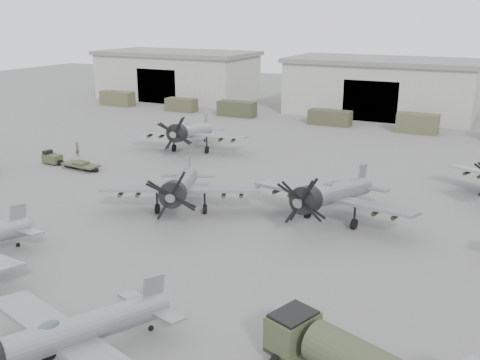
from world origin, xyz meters
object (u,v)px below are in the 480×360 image
at_px(aircraft_near_1, 62,336).
at_px(fuel_tanker, 338,356).
at_px(aircraft_mid_2, 331,194).
at_px(aircraft_far_0, 189,132).
at_px(aircraft_mid_1, 180,186).
at_px(ground_crew, 77,149).
at_px(tug_trailer, 63,161).

xyz_separation_m(aircraft_near_1, fuel_tanker, (10.89, 4.68, -0.53)).
relative_size(aircraft_mid_2, aircraft_far_0, 0.97).
bearing_deg(aircraft_mid_2, aircraft_mid_1, -154.46).
distance_m(aircraft_mid_1, aircraft_mid_2, 11.75).
height_order(aircraft_mid_2, ground_crew, aircraft_mid_2).
distance_m(aircraft_mid_1, aircraft_far_0, 19.86).
distance_m(aircraft_mid_1, fuel_tanker, 22.62).
relative_size(aircraft_mid_1, fuel_tanker, 1.70).
xyz_separation_m(aircraft_far_0, tug_trailer, (-8.91, -10.88, -1.87)).
bearing_deg(aircraft_far_0, aircraft_mid_1, -73.02).
xyz_separation_m(aircraft_mid_1, aircraft_far_0, (-9.79, 17.28, 0.11)).
distance_m(aircraft_mid_2, fuel_tanker, 18.92).
relative_size(aircraft_near_1, aircraft_mid_1, 0.92).
bearing_deg(aircraft_far_0, ground_crew, -158.66).
distance_m(aircraft_near_1, aircraft_mid_2, 23.15).
bearing_deg(fuel_tanker, aircraft_far_0, 150.34).
relative_size(aircraft_mid_2, ground_crew, 8.15).
height_order(tug_trailer, ground_crew, ground_crew).
bearing_deg(aircraft_mid_2, ground_crew, 176.79).
relative_size(aircraft_mid_2, tug_trailer, 1.78).
xyz_separation_m(aircraft_mid_1, aircraft_mid_2, (11.27, 3.30, 0.05)).
bearing_deg(ground_crew, aircraft_far_0, -79.74).
xyz_separation_m(aircraft_mid_1, ground_crew, (-20.25, 10.26, -1.51)).
bearing_deg(aircraft_mid_2, aircraft_far_0, 155.66).
relative_size(aircraft_mid_1, aircraft_mid_2, 0.95).
bearing_deg(aircraft_mid_1, aircraft_near_1, -96.73).
height_order(aircraft_mid_1, aircraft_mid_2, aircraft_mid_2).
height_order(aircraft_mid_2, fuel_tanker, aircraft_mid_2).
xyz_separation_m(aircraft_near_1, aircraft_mid_1, (-6.34, 19.32, 0.25)).
bearing_deg(tug_trailer, ground_crew, 115.57).
bearing_deg(aircraft_near_1, aircraft_far_0, 128.59).
xyz_separation_m(aircraft_mid_2, fuel_tanker, (5.96, -17.94, -0.83)).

